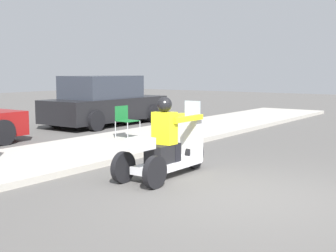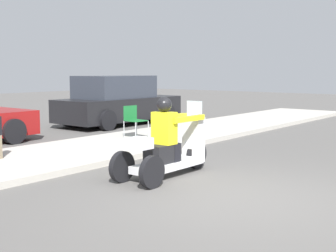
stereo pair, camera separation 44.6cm
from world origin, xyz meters
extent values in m
plane|color=#565451|center=(0.00, 0.00, 0.00)|extent=(60.00, 60.00, 0.00)
cube|color=#B2ADA3|center=(0.00, 4.60, 0.06)|extent=(28.00, 2.80, 0.12)
cylinder|color=black|center=(1.30, 1.74, 0.26)|extent=(0.52, 0.10, 0.52)
cylinder|color=black|center=(-0.38, 1.42, 0.26)|extent=(0.52, 0.10, 0.52)
cylinder|color=black|center=(-0.38, 2.07, 0.26)|extent=(0.52, 0.10, 0.52)
cube|color=silver|center=(0.43, 1.74, 0.21)|extent=(1.53, 0.46, 0.13)
cube|color=black|center=(0.28, 1.74, 0.43)|extent=(0.61, 0.36, 0.32)
cube|color=silver|center=(1.20, 1.74, 0.56)|extent=(0.24, 0.36, 0.84)
cube|color=silver|center=(1.22, 1.74, 1.13)|extent=(0.03, 0.33, 0.30)
cube|color=silver|center=(-0.33, 1.74, 0.68)|extent=(0.36, 0.36, 0.18)
cube|color=yellow|center=(0.33, 1.74, 0.86)|extent=(0.26, 0.38, 0.55)
sphere|color=black|center=(0.33, 1.74, 1.27)|extent=(0.26, 0.26, 0.26)
cube|color=black|center=(0.46, 1.62, 0.43)|extent=(0.14, 0.14, 0.32)
cube|color=black|center=(0.46, 1.86, 0.43)|extent=(0.14, 0.14, 0.32)
cube|color=yellow|center=(0.76, 1.54, 1.00)|extent=(0.87, 0.09, 0.09)
cube|color=yellow|center=(0.76, 1.94, 1.00)|extent=(0.87, 0.09, 0.09)
cylinder|color=#A5A8AD|center=(2.67, 4.56, 0.34)|extent=(0.02, 0.02, 0.44)
cylinder|color=#A5A8AD|center=(3.11, 4.53, 0.34)|extent=(0.02, 0.02, 0.44)
cylinder|color=#A5A8AD|center=(2.71, 5.00, 0.34)|extent=(0.02, 0.02, 0.44)
cylinder|color=#A5A8AD|center=(3.14, 4.97, 0.34)|extent=(0.02, 0.02, 0.44)
cube|color=#19662D|center=(2.91, 4.76, 0.57)|extent=(0.48, 0.48, 0.02)
cube|color=#19662D|center=(2.92, 4.98, 0.75)|extent=(0.44, 0.06, 0.38)
cylinder|color=black|center=(0.83, 7.04, 0.32)|extent=(0.64, 0.22, 0.64)
cube|color=black|center=(5.58, 7.98, 0.54)|extent=(4.53, 1.81, 0.74)
cube|color=#2D333D|center=(5.36, 7.98, 1.29)|extent=(2.49, 1.63, 0.75)
cylinder|color=black|center=(7.06, 7.07, 0.32)|extent=(0.64, 0.22, 0.64)
cylinder|color=black|center=(7.06, 8.89, 0.32)|extent=(0.64, 0.22, 0.64)
cylinder|color=black|center=(4.11, 7.07, 0.32)|extent=(0.64, 0.22, 0.64)
cylinder|color=black|center=(4.11, 8.89, 0.32)|extent=(0.64, 0.22, 0.64)
camera|label=1|loc=(-6.10, -2.91, 1.85)|focal=50.00mm
camera|label=2|loc=(-5.83, -3.27, 1.85)|focal=50.00mm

